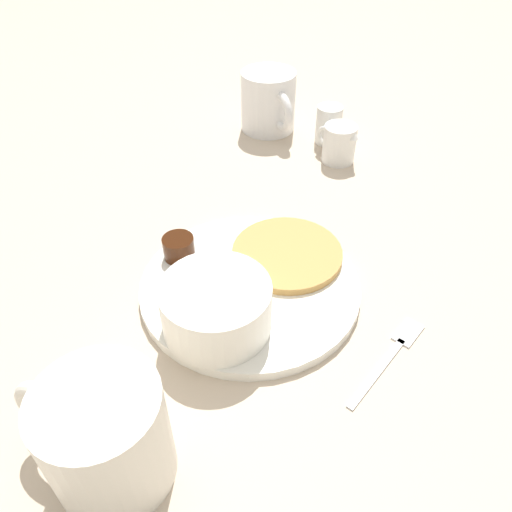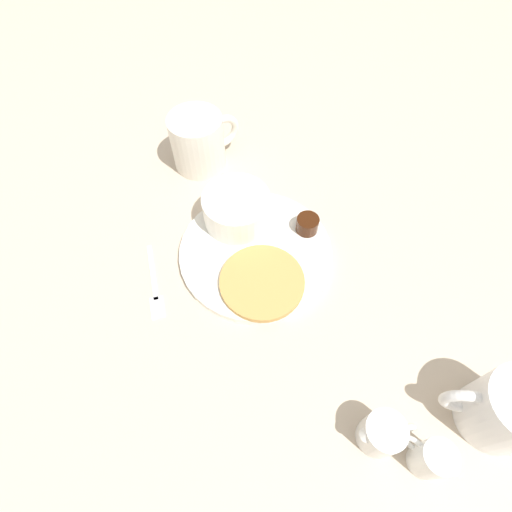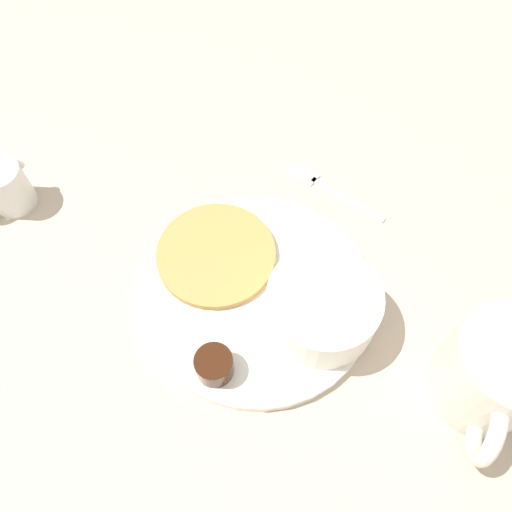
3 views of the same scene
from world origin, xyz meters
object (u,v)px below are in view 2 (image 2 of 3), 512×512
object	(u,v)px
creamer_pitcher_near	(382,434)
bowl	(237,208)
plate	(256,252)
creamer_pitcher_far	(431,459)
coffee_mug	(199,141)
second_mug	(505,410)
fork	(155,289)

from	to	relation	value
creamer_pitcher_near	bowl	bearing A→B (deg)	-160.64
plate	creamer_pitcher_far	size ratio (longest dim) A/B	3.94
coffee_mug	second_mug	world-z (taller)	coffee_mug
plate	second_mug	distance (m)	0.38
bowl	second_mug	world-z (taller)	second_mug
creamer_pitcher_near	fork	size ratio (longest dim) A/B	0.55
creamer_pitcher_near	second_mug	world-z (taller)	second_mug
plate	creamer_pitcher_near	size ratio (longest dim) A/B	3.32
bowl	fork	world-z (taller)	bowl
second_mug	bowl	bearing A→B (deg)	-142.77
plate	fork	world-z (taller)	plate
plate	creamer_pitcher_far	xyz separation A→B (m)	(0.32, 0.15, 0.02)
bowl	creamer_pitcher_far	size ratio (longest dim) A/B	1.77
coffee_mug	creamer_pitcher_near	world-z (taller)	coffee_mug
plate	creamer_pitcher_near	world-z (taller)	creamer_pitcher_near
bowl	fork	xyz separation A→B (m)	(0.10, -0.14, -0.04)
plate	creamer_pitcher_near	bearing A→B (deg)	19.84
plate	second_mug	xyz separation A→B (m)	(0.29, 0.25, 0.04)
creamer_pitcher_far	second_mug	world-z (taller)	second_mug
second_mug	fork	bearing A→B (deg)	-121.41
plate	coffee_mug	world-z (taller)	coffee_mug
second_mug	creamer_pitcher_far	bearing A→B (deg)	-70.73
bowl	creamer_pitcher_far	bearing A→B (deg)	23.80
creamer_pitcher_near	fork	bearing A→B (deg)	-133.38
plate	fork	distance (m)	0.17
bowl	fork	distance (m)	0.18
creamer_pitcher_far	creamer_pitcher_near	bearing A→B (deg)	-126.11
fork	second_mug	size ratio (longest dim) A/B	1.10
creamer_pitcher_far	second_mug	bearing A→B (deg)	109.27
fork	creamer_pitcher_near	bearing A→B (deg)	46.62
creamer_pitcher_near	creamer_pitcher_far	xyz separation A→B (m)	(0.03, 0.05, 0.00)
plate	bowl	distance (m)	0.08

